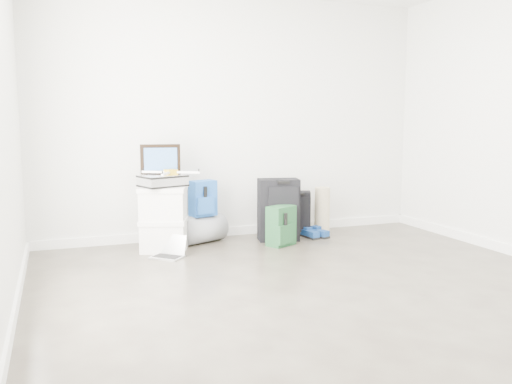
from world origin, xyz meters
name	(u,v)px	position (x,y,z in m)	size (l,w,h in m)	color
ground	(344,303)	(0.00, 0.00, 0.00)	(5.00, 5.00, 0.00)	#322B25
room_envelope	(348,63)	(0.00, 0.02, 1.72)	(4.52, 5.02, 2.71)	silver
boxes_stack	(164,219)	(-0.94, 2.03, 0.33)	(0.56, 0.51, 0.66)	silver
briefcase	(163,181)	(-0.94, 2.03, 0.72)	(0.42, 0.31, 0.12)	#B2B2B7
painting	(160,159)	(-0.94, 2.13, 0.93)	(0.40, 0.09, 0.30)	black
drone	(171,172)	(-0.86, 2.01, 0.81)	(0.54, 0.54, 0.05)	gold
duffel_bag	(203,229)	(-0.47, 2.26, 0.15)	(0.30, 0.30, 0.48)	gray
blue_backpack	(203,199)	(-0.47, 2.23, 0.48)	(0.31, 0.26, 0.38)	#164092
large_suitcase	(279,210)	(0.35, 2.07, 0.34)	(0.48, 0.36, 0.68)	black
green_backpack	(281,227)	(0.28, 1.83, 0.20)	(0.35, 0.33, 0.42)	#163D27
carry_on	(296,213)	(0.65, 2.26, 0.25)	(0.37, 0.31, 0.51)	black
shoes	(315,234)	(0.78, 2.05, 0.04)	(0.27, 0.27, 0.08)	black
rolled_rug	(322,210)	(0.97, 2.25, 0.27)	(0.18, 0.18, 0.54)	tan
laptop	(169,252)	(-0.94, 1.76, 0.05)	(0.36, 0.36, 0.21)	silver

